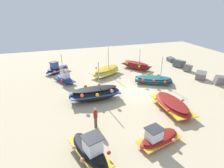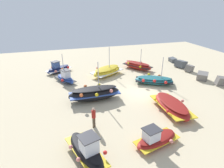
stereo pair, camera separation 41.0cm
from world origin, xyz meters
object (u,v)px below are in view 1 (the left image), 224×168
at_px(fishing_boat_3, 153,80).
at_px(fishing_boat_2, 90,151).
at_px(fishing_boat_0, 65,78).
at_px(fishing_boat_8, 57,69).
at_px(fishing_boat_4, 95,93).
at_px(fishing_boat_6, 172,105).
at_px(fishing_boat_1, 136,65).
at_px(fishing_boat_5, 106,71).
at_px(person_walking, 96,116).
at_px(fishing_boat_7, 158,138).

bearing_deg(fishing_boat_3, fishing_boat_2, 70.66).
bearing_deg(fishing_boat_0, fishing_boat_8, 163.28).
xyz_separation_m(fishing_boat_4, fishing_boat_6, (4.01, 6.16, -0.22)).
bearing_deg(fishing_boat_8, fishing_boat_1, 136.48).
bearing_deg(fishing_boat_4, fishing_boat_8, -72.10).
distance_m(fishing_boat_1, fishing_boat_8, 11.23).
distance_m(fishing_boat_0, fishing_boat_2, 12.96).
relative_size(fishing_boat_4, fishing_boat_8, 1.38).
bearing_deg(fishing_boat_4, fishing_boat_3, -166.59).
height_order(fishing_boat_3, fishing_boat_5, fishing_boat_5).
relative_size(fishing_boat_4, person_walking, 2.96).
bearing_deg(fishing_boat_8, fishing_boat_7, 75.18).
distance_m(fishing_boat_0, fishing_boat_1, 10.57).
bearing_deg(fishing_boat_1, fishing_boat_5, 69.82).
bearing_deg(fishing_boat_6, fishing_boat_4, 57.96).
xyz_separation_m(fishing_boat_1, fishing_boat_3, (5.57, -0.31, -0.09)).
relative_size(fishing_boat_1, person_walking, 2.61).
bearing_deg(fishing_boat_5, fishing_boat_1, 162.20).
distance_m(fishing_boat_7, fishing_boat_8, 17.88).
bearing_deg(fishing_boat_2, fishing_boat_5, 142.15).
bearing_deg(fishing_boat_6, fishing_boat_3, -12.86).
distance_m(fishing_boat_0, person_walking, 10.05).
distance_m(fishing_boat_2, fishing_boat_7, 4.75).
xyz_separation_m(fishing_boat_6, fishing_boat_7, (3.53, -3.49, -0.05)).
xyz_separation_m(fishing_boat_2, fishing_boat_3, (-9.34, 9.70, -0.17)).
distance_m(fishing_boat_1, fishing_boat_6, 11.62).
bearing_deg(fishing_boat_0, fishing_boat_7, -5.25).
distance_m(fishing_boat_1, fishing_boat_2, 17.96).
bearing_deg(fishing_boat_7, fishing_boat_1, -123.30).
bearing_deg(fishing_boat_0, fishing_boat_4, -2.67).
xyz_separation_m(fishing_boat_4, fishing_boat_5, (-6.34, 3.03, -0.16)).
height_order(fishing_boat_6, fishing_boat_8, fishing_boat_8).
height_order(fishing_boat_0, fishing_boat_1, fishing_boat_0).
relative_size(fishing_boat_7, fishing_boat_8, 0.95).
height_order(fishing_boat_2, fishing_boat_6, fishing_boat_2).
bearing_deg(fishing_boat_8, fishing_boat_6, 91.03).
relative_size(fishing_boat_4, fishing_boat_6, 1.08).
bearing_deg(fishing_boat_4, person_walking, 76.91).
distance_m(fishing_boat_8, person_walking, 13.96).
height_order(fishing_boat_0, fishing_boat_6, fishing_boat_0).
bearing_deg(fishing_boat_8, fishing_boat_0, 66.20).
bearing_deg(fishing_boat_3, person_walking, 63.02).
relative_size(fishing_boat_1, fishing_boat_6, 0.95).
xyz_separation_m(fishing_boat_0, person_walking, (9.93, 1.48, 0.48)).
height_order(fishing_boat_3, fishing_boat_8, fishing_boat_3).
height_order(fishing_boat_7, fishing_boat_8, fishing_boat_8).
distance_m(fishing_boat_4, fishing_boat_8, 9.89).
relative_size(fishing_boat_1, fishing_boat_5, 0.92).
height_order(fishing_boat_4, fishing_boat_6, fishing_boat_4).
bearing_deg(fishing_boat_7, fishing_boat_8, -85.04).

